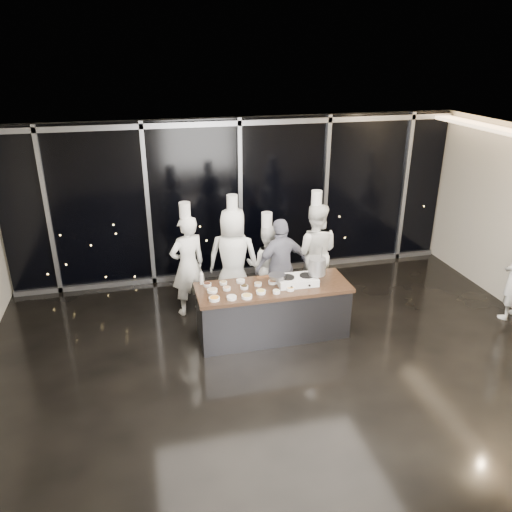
# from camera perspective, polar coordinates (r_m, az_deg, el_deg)

# --- Properties ---
(ground) EXTENTS (9.00, 9.00, 0.00)m
(ground) POSITION_cam_1_polar(r_m,az_deg,el_deg) (7.68, 3.72, -12.39)
(ground) COLOR black
(ground) RESTS_ON ground
(room_shell) EXTENTS (9.02, 7.02, 3.21)m
(room_shell) POSITION_cam_1_polar(r_m,az_deg,el_deg) (6.70, 5.65, 3.74)
(room_shell) COLOR beige
(room_shell) RESTS_ON ground
(window_wall) EXTENTS (8.90, 0.11, 3.20)m
(window_wall) POSITION_cam_1_polar(r_m,az_deg,el_deg) (10.00, -1.86, 6.44)
(window_wall) COLOR black
(window_wall) RESTS_ON ground
(demo_counter) EXTENTS (2.46, 0.86, 0.90)m
(demo_counter) POSITION_cam_1_polar(r_m,az_deg,el_deg) (8.17, 1.94, -6.25)
(demo_counter) COLOR #39393E
(demo_counter) RESTS_ON ground
(stove) EXTENTS (0.65, 0.42, 0.14)m
(stove) POSITION_cam_1_polar(r_m,az_deg,el_deg) (8.03, 4.70, -2.76)
(stove) COLOR white
(stove) RESTS_ON demo_counter
(frying_pan) EXTENTS (0.47, 0.28, 0.05)m
(frying_pan) POSITION_cam_1_polar(r_m,az_deg,el_deg) (7.92, 2.34, -2.29)
(frying_pan) COLOR gray
(frying_pan) RESTS_ON stove
(stock_pot) EXTENTS (0.28, 0.28, 0.28)m
(stock_pot) POSITION_cam_1_polar(r_m,az_deg,el_deg) (8.03, 7.00, -1.17)
(stock_pot) COLOR #AAAAAC
(stock_pot) RESTS_ON stove
(prep_bowls) EXTENTS (1.37, 0.70, 0.05)m
(prep_bowls) POSITION_cam_1_polar(r_m,az_deg,el_deg) (7.79, -1.66, -3.86)
(prep_bowls) COLOR white
(prep_bowls) RESTS_ON demo_counter
(squeeze_bottle) EXTENTS (0.07, 0.07, 0.24)m
(squeeze_bottle) POSITION_cam_1_polar(r_m,az_deg,el_deg) (8.02, -6.26, -2.48)
(squeeze_bottle) COLOR silver
(squeeze_bottle) RESTS_ON demo_counter
(chef_far_left) EXTENTS (0.78, 0.65, 2.05)m
(chef_far_left) POSITION_cam_1_polar(r_m,az_deg,el_deg) (8.73, -7.79, -0.98)
(chef_far_left) COLOR white
(chef_far_left) RESTS_ON ground
(chef_left) EXTENTS (1.07, 0.89, 2.11)m
(chef_left) POSITION_cam_1_polar(r_m,az_deg,el_deg) (8.86, -2.62, -0.26)
(chef_left) COLOR white
(chef_left) RESTS_ON ground
(chef_center) EXTENTS (0.86, 0.74, 1.76)m
(chef_center) POSITION_cam_1_polar(r_m,az_deg,el_deg) (9.04, 1.20, -0.94)
(chef_center) COLOR white
(chef_center) RESTS_ON ground
(guest) EXTENTS (1.09, 0.67, 1.73)m
(guest) POSITION_cam_1_polar(r_m,az_deg,el_deg) (8.77, 2.88, -1.12)
(guest) COLOR #131636
(guest) RESTS_ON ground
(chef_right) EXTENTS (1.11, 0.99, 2.11)m
(chef_right) POSITION_cam_1_polar(r_m,az_deg,el_deg) (9.18, 6.65, 0.43)
(chef_right) COLOR white
(chef_right) RESTS_ON ground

